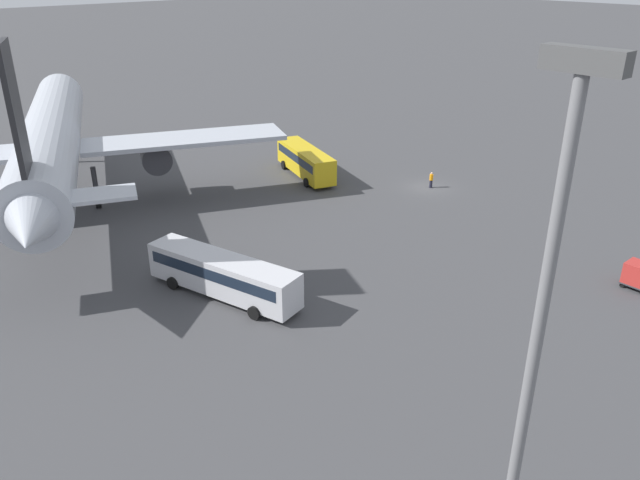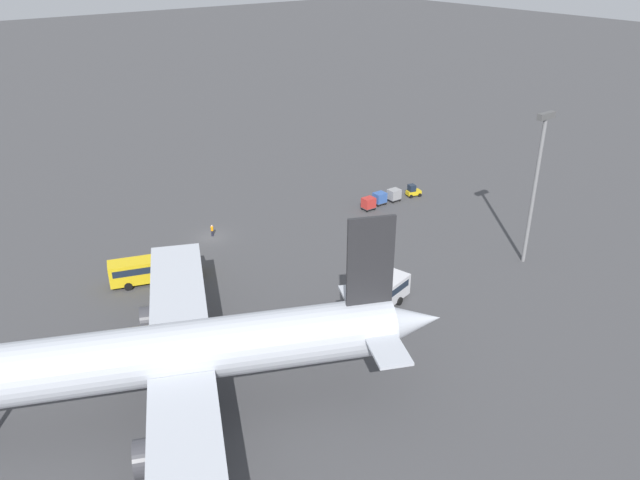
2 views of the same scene
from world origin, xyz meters
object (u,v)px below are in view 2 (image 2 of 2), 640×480
cargo_cart_grey (394,194)px  cargo_cart_red (369,203)px  baggage_tug (413,191)px  airplane (162,356)px  shuttle_bus_near (155,267)px  cargo_cart_blue (380,198)px  worker_person (212,231)px  shuttle_bus_far (372,301)px

cargo_cart_grey → cargo_cart_red: 5.84m
baggage_tug → cargo_cart_grey: 4.07m
airplane → shuttle_bus_near: airplane is taller
airplane → cargo_cart_blue: bearing=-128.1°
baggage_tug → cargo_cart_grey: (4.05, -0.32, 0.25)m
worker_person → cargo_cart_grey: 31.19m
airplane → baggage_tug: 61.83m
worker_person → cargo_cart_red: 25.56m
airplane → cargo_cart_red: (-46.15, -25.51, -5.64)m
shuttle_bus_far → baggage_tug: size_ratio=4.86×
shuttle_bus_near → cargo_cart_blue: bearing=-159.2°
baggage_tug → worker_person: bearing=4.2°
worker_person → shuttle_bus_far: bearing=98.8°
shuttle_bus_near → baggage_tug: (-46.74, -1.08, -1.00)m
shuttle_bus_far → cargo_cart_red: (-20.06, -23.78, -0.69)m
shuttle_bus_near → cargo_cart_blue: (-39.77, -1.71, -0.75)m
shuttle_bus_far → cargo_cart_grey: bearing=-151.6°
shuttle_bus_near → shuttle_bus_far: (-16.79, 22.65, -0.06)m
shuttle_bus_near → cargo_cart_grey: size_ratio=5.54×
cargo_cart_blue → cargo_cart_red: bearing=11.3°
shuttle_bus_near → cargo_cart_red: 36.88m
cargo_cart_red → cargo_cart_blue: bearing=-168.7°
shuttle_bus_far → worker_person: shuttle_bus_far is taller
shuttle_bus_far → baggage_tug: 38.22m
shuttle_bus_near → worker_person: shuttle_bus_near is taller
worker_person → cargo_cart_grey: bearing=168.7°
shuttle_bus_far → cargo_cart_grey: 35.35m
shuttle_bus_near → worker_person: bearing=-129.8°
airplane → shuttle_bus_far: size_ratio=3.86×
shuttle_bus_far → cargo_cart_blue: size_ratio=6.26×
worker_person → cargo_cart_red: size_ratio=0.84×
shuttle_bus_far → worker_person: 30.55m
airplane → worker_person: bearing=-100.0°
cargo_cart_grey → cargo_cart_blue: (2.92, -0.31, 0.00)m
cargo_cart_grey → cargo_cart_red: same height
worker_person → cargo_cart_red: (-24.75, 6.40, 0.32)m
worker_person → airplane: bearing=56.1°
airplane → cargo_cart_red: size_ratio=24.15×
cargo_cart_grey → worker_person: bearing=-11.3°
airplane → cargo_cart_grey: airplane is taller
worker_person → shuttle_bus_near: bearing=31.9°
airplane → baggage_tug: size_ratio=18.76×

